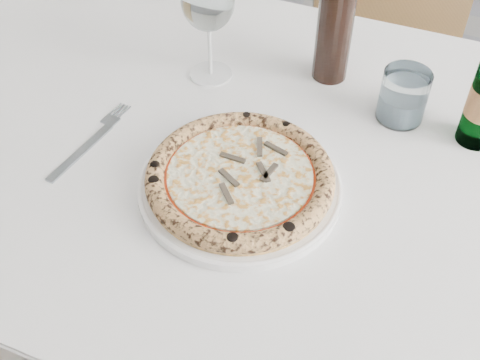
# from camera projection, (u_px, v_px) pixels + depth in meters

# --- Properties ---
(floor) EXTENTS (5.00, 6.00, 0.02)m
(floor) POSITION_uv_depth(u_px,v_px,m) (238.00, 325.00, 1.59)
(floor) COLOR #585965
(floor) RESTS_ON ground
(dining_table) EXTENTS (1.52, 0.93, 0.76)m
(dining_table) POSITION_uv_depth(u_px,v_px,m) (265.00, 185.00, 1.01)
(dining_table) COLOR brown
(dining_table) RESTS_ON floor
(chair_far) EXTENTS (0.55, 0.55, 0.93)m
(chair_far) POSITION_uv_depth(u_px,v_px,m) (394.00, 32.00, 1.59)
(chair_far) COLOR brown
(chair_far) RESTS_ON floor
(plate) EXTENTS (0.30, 0.30, 0.02)m
(plate) POSITION_uv_depth(u_px,v_px,m) (240.00, 185.00, 0.88)
(plate) COLOR white
(plate) RESTS_ON dining_table
(pizza) EXTENTS (0.28, 0.28, 0.03)m
(pizza) POSITION_uv_depth(u_px,v_px,m) (240.00, 177.00, 0.87)
(pizza) COLOR #F4B65C
(pizza) RESTS_ON plate
(fork) EXTENTS (0.03, 0.21, 0.00)m
(fork) POSITION_uv_depth(u_px,v_px,m) (90.00, 142.00, 0.96)
(fork) COLOR #8D98A3
(fork) RESTS_ON dining_table
(wine_glass) EXTENTS (0.09, 0.09, 0.20)m
(wine_glass) POSITION_uv_depth(u_px,v_px,m) (208.00, 3.00, 0.98)
(wine_glass) COLOR silver
(wine_glass) RESTS_ON dining_table
(tumbler) EXTENTS (0.08, 0.08, 0.09)m
(tumbler) POSITION_uv_depth(u_px,v_px,m) (403.00, 99.00, 0.98)
(tumbler) COLOR silver
(tumbler) RESTS_ON dining_table
(wine_bottle) EXTENTS (0.06, 0.06, 0.25)m
(wine_bottle) POSITION_uv_depth(u_px,v_px,m) (335.00, 22.00, 1.01)
(wine_bottle) COLOR black
(wine_bottle) RESTS_ON dining_table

